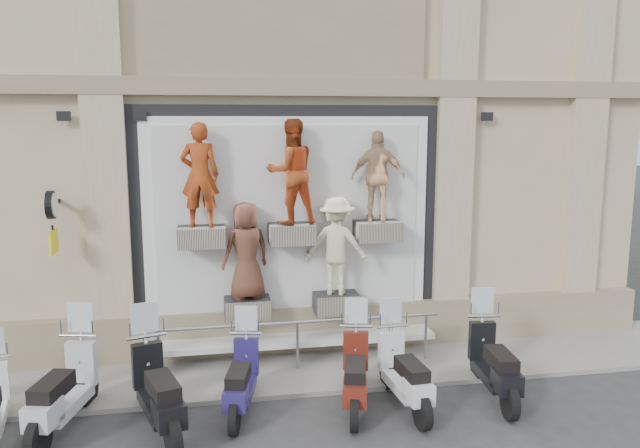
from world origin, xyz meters
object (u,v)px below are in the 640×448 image
Objects in this scene: guard_rail at (297,347)px; scooter_h at (495,349)px; scooter_g at (405,359)px; clock_sign_bracket at (52,214)px; scooter_d at (157,375)px; scooter_e at (241,366)px; scooter_c at (62,375)px; scooter_f at (355,360)px.

scooter_h is (2.84, -1.54, 0.34)m from guard_rail.
scooter_g is at bearing -170.69° from scooter_h.
clock_sign_bracket is 0.49× the size of scooter_d.
scooter_d reaches higher than scooter_e.
scooter_d is 1.09× the size of scooter_g.
scooter_g is (3.57, 0.08, -0.07)m from scooter_d.
clock_sign_bracket reaches higher than scooter_g.
scooter_c is 2.46m from scooter_e.
scooter_c is 1.07× the size of scooter_g.
scooter_d reaches higher than scooter_f.
scooter_h reaches higher than scooter_g.
scooter_f reaches higher than guard_rail.
scooter_e is (2.87, -1.77, -2.07)m from clock_sign_bracket.
scooter_g is at bearing 11.42° from scooter_c.
clock_sign_bracket is at bearing 173.16° from guard_rail.
scooter_d is 1.05× the size of scooter_h.
scooter_h is at bearing -16.55° from clock_sign_bracket.
scooter_c is (0.41, -1.87, -1.98)m from clock_sign_bracket.
scooter_d is 5.05m from scooter_h.
scooter_d is at bearing 177.94° from scooter_g.
scooter_d reaches higher than scooter_g.
clock_sign_bracket is 6.02m from scooter_g.
clock_sign_bracket reaches higher than scooter_c.
clock_sign_bracket reaches higher than scooter_h.
clock_sign_bracket is at bearing 160.56° from scooter_e.
clock_sign_bracket is at bearing 116.18° from scooter_c.
guard_rail is at bearing 127.17° from scooter_g.
scooter_e is 0.91× the size of scooter_h.
scooter_h is (6.34, -0.14, -0.03)m from scooter_c.
clock_sign_bracket is 7.32m from scooter_h.
scooter_d is 1.15× the size of scooter_e.
guard_rail is 1.69m from scooter_e.
scooter_e is (1.16, 0.38, -0.11)m from scooter_d.
scooter_c reaches higher than scooter_e.
scooter_f reaches higher than scooter_g.
scooter_g is at bearing -15.51° from scooter_d.
clock_sign_bracket is at bearing 171.29° from scooter_f.
clock_sign_bracket is (-3.90, 0.47, 2.34)m from guard_rail.
guard_rail is 2.82× the size of scooter_e.
scooter_f is (2.84, 0.20, -0.07)m from scooter_d.
guard_rail is at bearing 20.67° from scooter_d.
scooter_f is 0.96× the size of scooter_h.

